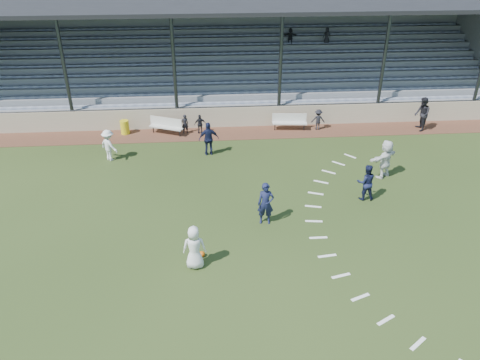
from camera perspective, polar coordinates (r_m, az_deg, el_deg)
name	(u,v)px	position (r m, az deg, el deg)	size (l,w,h in m)	color
ground	(245,241)	(18.02, 0.61, -7.46)	(90.00, 90.00, 0.00)	#293917
cinder_track	(230,133)	(27.19, -1.28, 5.72)	(34.00, 2.00, 0.02)	#512E20
retaining_wall	(228,117)	(27.94, -1.42, 7.68)	(34.00, 0.18, 1.20)	tan
bench_left	(166,124)	(27.22, -9.01, 6.70)	(1.99, 1.26, 0.95)	beige
bench_right	(289,120)	(27.64, 6.05, 7.25)	(2.03, 0.65, 0.95)	beige
trash_bin	(125,127)	(27.76, -13.86, 6.28)	(0.50, 0.50, 0.80)	gold
football	(202,254)	(17.26, -4.67, -8.99)	(0.22, 0.22, 0.22)	#D0580C
player_white_lead	(194,247)	(16.40, -5.59, -8.18)	(0.81, 0.53, 1.66)	white
player_navy_lead	(266,204)	(18.61, 3.15, -2.90)	(0.65, 0.43, 1.79)	#151A3A
player_navy_mid	(366,182)	(20.95, 15.11, -0.27)	(0.81, 0.63, 1.66)	#151A3A
player_white_wing	(109,145)	(24.61, -15.70, 4.10)	(1.06, 0.61, 1.64)	white
player_navy_wing	(209,139)	(24.31, -3.83, 5.03)	(1.04, 0.43, 1.78)	#151A3A
player_white_back	(385,159)	(23.06, 17.30, 2.48)	(1.74, 0.55, 1.88)	white
official	(422,114)	(29.21, 21.31, 7.49)	(0.96, 0.74, 1.97)	black
sub_left_near	(185,124)	(27.16, -6.74, 6.81)	(0.41, 0.27, 1.13)	black
sub_left_far	(200,124)	(27.05, -4.89, 6.81)	(0.66, 0.27, 1.12)	black
sub_right	(318,120)	(27.85, 9.50, 7.28)	(0.79, 0.45, 1.22)	black
grandstand	(224,69)	(31.91, -1.91, 13.40)	(34.60, 9.00, 6.61)	gray
penalty_arc	(351,236)	(18.77, 13.33, -6.68)	(3.89, 14.63, 0.01)	white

